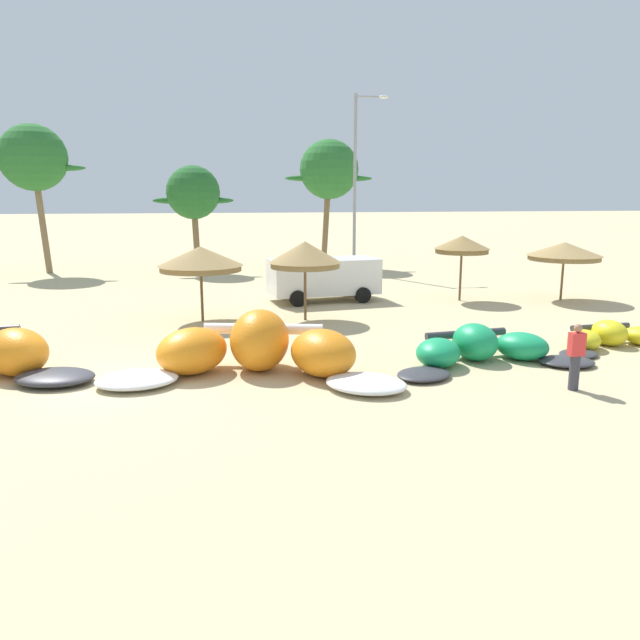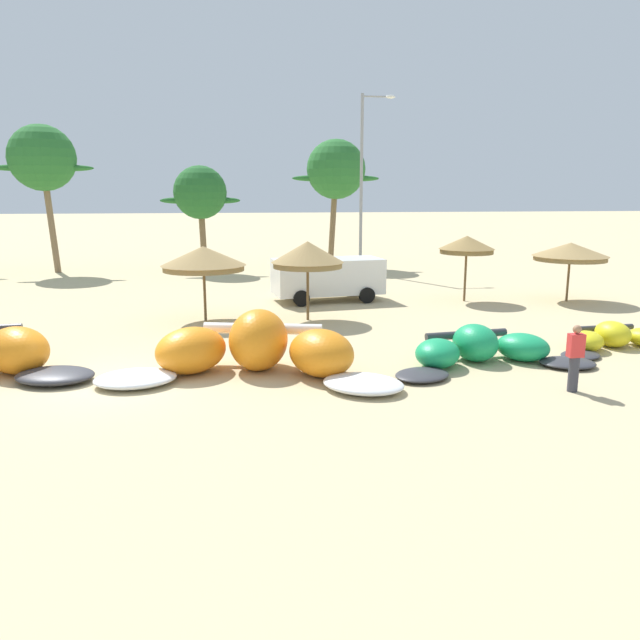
{
  "view_description": "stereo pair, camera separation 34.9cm",
  "coord_description": "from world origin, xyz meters",
  "px_view_note": "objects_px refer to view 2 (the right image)",
  "views": [
    {
      "loc": [
        2.71,
        -15.31,
        4.66
      ],
      "look_at": [
        5.57,
        2.0,
        1.0
      ],
      "focal_mm": 34.44,
      "sensor_mm": 36.0,
      "label": 1
    },
    {
      "loc": [
        3.05,
        -15.37,
        4.66
      ],
      "look_at": [
        5.57,
        2.0,
        1.0
      ],
      "focal_mm": 34.44,
      "sensor_mm": 36.0,
      "label": 2
    }
  ],
  "objects_px": {
    "beach_umbrella_near_palms": "(467,245)",
    "palm_center_right": "(336,170)",
    "beach_umbrella_middle": "(308,254)",
    "kite_left_of_center": "(256,351)",
    "kite_right_of_center": "(618,339)",
    "person_near_kites": "(575,358)",
    "palm_left_of_gap": "(42,159)",
    "kite_center": "(481,350)",
    "lamppost_west_center": "(364,175)",
    "beach_umbrella_near_van": "(203,258)",
    "palm_center_left": "(200,193)",
    "parked_van": "(325,276)",
    "beach_umbrella_outermost": "(570,252)"
  },
  "relations": [
    {
      "from": "beach_umbrella_middle",
      "to": "beach_umbrella_outermost",
      "type": "bearing_deg",
      "value": 11.38
    },
    {
      "from": "beach_umbrella_middle",
      "to": "palm_center_left",
      "type": "bearing_deg",
      "value": 106.52
    },
    {
      "from": "beach_umbrella_outermost",
      "to": "palm_center_left",
      "type": "height_order",
      "value": "palm_center_left"
    },
    {
      "from": "beach_umbrella_middle",
      "to": "palm_center_left",
      "type": "height_order",
      "value": "palm_center_left"
    },
    {
      "from": "beach_umbrella_near_palms",
      "to": "beach_umbrella_near_van",
      "type": "bearing_deg",
      "value": -166.7
    },
    {
      "from": "kite_left_of_center",
      "to": "palm_center_left",
      "type": "distance_m",
      "value": 22.19
    },
    {
      "from": "beach_umbrella_middle",
      "to": "lamppost_west_center",
      "type": "distance_m",
      "value": 14.48
    },
    {
      "from": "kite_right_of_center",
      "to": "beach_umbrella_near_van",
      "type": "bearing_deg",
      "value": 154.35
    },
    {
      "from": "beach_umbrella_middle",
      "to": "kite_center",
      "type": "bearing_deg",
      "value": -58.82
    },
    {
      "from": "kite_center",
      "to": "beach_umbrella_near_palms",
      "type": "xyz_separation_m",
      "value": [
        3.28,
        9.63,
        2.05
      ]
    },
    {
      "from": "beach_umbrella_middle",
      "to": "palm_center_right",
      "type": "relative_size",
      "value": 0.37
    },
    {
      "from": "kite_left_of_center",
      "to": "beach_umbrella_near_van",
      "type": "distance_m",
      "value": 7.48
    },
    {
      "from": "beach_umbrella_near_palms",
      "to": "palm_center_right",
      "type": "bearing_deg",
      "value": 103.99
    },
    {
      "from": "lamppost_west_center",
      "to": "beach_umbrella_middle",
      "type": "bearing_deg",
      "value": -110.45
    },
    {
      "from": "beach_umbrella_middle",
      "to": "kite_left_of_center",
      "type": "bearing_deg",
      "value": -108.22
    },
    {
      "from": "kite_left_of_center",
      "to": "kite_right_of_center",
      "type": "bearing_deg",
      "value": 5.66
    },
    {
      "from": "beach_umbrella_middle",
      "to": "parked_van",
      "type": "bearing_deg",
      "value": 72.31
    },
    {
      "from": "kite_center",
      "to": "beach_umbrella_near_van",
      "type": "xyz_separation_m",
      "value": [
        -7.76,
        7.02,
        1.91
      ]
    },
    {
      "from": "beach_umbrella_near_van",
      "to": "person_near_kites",
      "type": "bearing_deg",
      "value": -47.08
    },
    {
      "from": "kite_left_of_center",
      "to": "palm_left_of_gap",
      "type": "distance_m",
      "value": 25.88
    },
    {
      "from": "palm_left_of_gap",
      "to": "beach_umbrella_middle",
      "type": "bearing_deg",
      "value": -50.08
    },
    {
      "from": "kite_right_of_center",
      "to": "beach_umbrella_middle",
      "type": "height_order",
      "value": "beach_umbrella_middle"
    },
    {
      "from": "kite_right_of_center",
      "to": "person_near_kites",
      "type": "xyz_separation_m",
      "value": [
        -3.58,
        -3.63,
        0.52
      ]
    },
    {
      "from": "beach_umbrella_outermost",
      "to": "kite_center",
      "type": "bearing_deg",
      "value": -130.66
    },
    {
      "from": "person_near_kites",
      "to": "beach_umbrella_middle",
      "type": "bearing_deg",
      "value": 119.43
    },
    {
      "from": "palm_left_of_gap",
      "to": "lamppost_west_center",
      "type": "bearing_deg",
      "value": -8.36
    },
    {
      "from": "palm_left_of_gap",
      "to": "person_near_kites",
      "type": "bearing_deg",
      "value": -53.63
    },
    {
      "from": "beach_umbrella_near_palms",
      "to": "parked_van",
      "type": "bearing_deg",
      "value": 171.21
    },
    {
      "from": "palm_left_of_gap",
      "to": "lamppost_west_center",
      "type": "xyz_separation_m",
      "value": [
        18.25,
        -2.68,
        -0.92
      ]
    },
    {
      "from": "kite_center",
      "to": "palm_center_right",
      "type": "bearing_deg",
      "value": 90.28
    },
    {
      "from": "beach_umbrella_near_palms",
      "to": "palm_center_right",
      "type": "distance_m",
      "value": 14.47
    },
    {
      "from": "beach_umbrella_near_van",
      "to": "palm_center_right",
      "type": "height_order",
      "value": "palm_center_right"
    },
    {
      "from": "beach_umbrella_outermost",
      "to": "palm_center_right",
      "type": "distance_m",
      "value": 16.73
    },
    {
      "from": "person_near_kites",
      "to": "beach_umbrella_near_palms",
      "type": "bearing_deg",
      "value": 80.43
    },
    {
      "from": "kite_left_of_center",
      "to": "beach_umbrella_near_van",
      "type": "height_order",
      "value": "beach_umbrella_near_van"
    },
    {
      "from": "beach_umbrella_near_palms",
      "to": "beach_umbrella_outermost",
      "type": "relative_size",
      "value": 0.89
    },
    {
      "from": "beach_umbrella_near_van",
      "to": "beach_umbrella_middle",
      "type": "height_order",
      "value": "beach_umbrella_middle"
    },
    {
      "from": "beach_umbrella_near_palms",
      "to": "lamppost_west_center",
      "type": "xyz_separation_m",
      "value": [
        -2.34,
        10.2,
        3.16
      ]
    },
    {
      "from": "kite_right_of_center",
      "to": "parked_van",
      "type": "relative_size",
      "value": 1.01
    },
    {
      "from": "kite_center",
      "to": "lamppost_west_center",
      "type": "relative_size",
      "value": 0.6
    },
    {
      "from": "parked_van",
      "to": "palm_left_of_gap",
      "type": "bearing_deg",
      "value": 140.65
    },
    {
      "from": "beach_umbrella_near_palms",
      "to": "palm_left_of_gap",
      "type": "relative_size",
      "value": 0.33
    },
    {
      "from": "parked_van",
      "to": "person_near_kites",
      "type": "xyz_separation_m",
      "value": [
        3.94,
        -13.19,
        -0.27
      ]
    },
    {
      "from": "kite_right_of_center",
      "to": "palm_left_of_gap",
      "type": "relative_size",
      "value": 0.59
    },
    {
      "from": "kite_right_of_center",
      "to": "lamppost_west_center",
      "type": "height_order",
      "value": "lamppost_west_center"
    },
    {
      "from": "palm_center_right",
      "to": "palm_center_left",
      "type": "bearing_deg",
      "value": -168.98
    },
    {
      "from": "person_near_kites",
      "to": "lamppost_west_center",
      "type": "distance_m",
      "value": 22.97
    },
    {
      "from": "palm_center_right",
      "to": "person_near_kites",
      "type": "bearing_deg",
      "value": -87.07
    },
    {
      "from": "beach_umbrella_outermost",
      "to": "parked_van",
      "type": "height_order",
      "value": "beach_umbrella_outermost"
    },
    {
      "from": "kite_center",
      "to": "kite_right_of_center",
      "type": "height_order",
      "value": "kite_center"
    }
  ]
}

